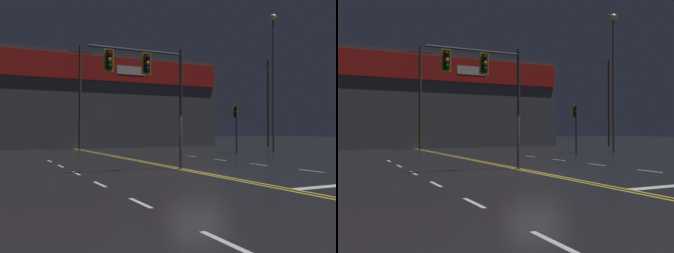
# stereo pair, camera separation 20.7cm
# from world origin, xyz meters

# --- Properties ---
(ground_plane) EXTENTS (200.00, 200.00, 0.00)m
(ground_plane) POSITION_xyz_m (0.00, 0.00, 0.00)
(ground_plane) COLOR black
(road_markings) EXTENTS (14.23, 60.00, 0.01)m
(road_markings) POSITION_xyz_m (0.88, -1.00, 0.00)
(road_markings) COLOR gold
(road_markings) RESTS_ON ground
(traffic_signal_median) EXTENTS (4.41, 0.36, 5.56)m
(traffic_signal_median) POSITION_xyz_m (-1.83, 1.38, 4.24)
(traffic_signal_median) COLOR #38383D
(traffic_signal_median) RESTS_ON ground
(traffic_signal_corner_northeast) EXTENTS (0.42, 0.36, 3.86)m
(traffic_signal_corner_northeast) POSITION_xyz_m (9.80, 10.60, 2.84)
(traffic_signal_corner_northeast) COLOR #38383D
(traffic_signal_corner_northeast) RESTS_ON ground
(streetlight_median_approach) EXTENTS (0.56, 0.56, 11.69)m
(streetlight_median_approach) POSITION_xyz_m (13.61, 10.47, 7.25)
(streetlight_median_approach) COLOR #59595E
(streetlight_median_approach) RESTS_ON ground
(building_backdrop) EXTENTS (33.72, 10.23, 10.15)m
(building_backdrop) POSITION_xyz_m (0.00, 29.29, 5.09)
(building_backdrop) COLOR #4C4C51
(building_backdrop) RESTS_ON ground
(utility_pole_row) EXTENTS (47.83, 0.26, 12.30)m
(utility_pole_row) POSITION_xyz_m (-0.80, 22.23, 5.74)
(utility_pole_row) COLOR #4C3828
(utility_pole_row) RESTS_ON ground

